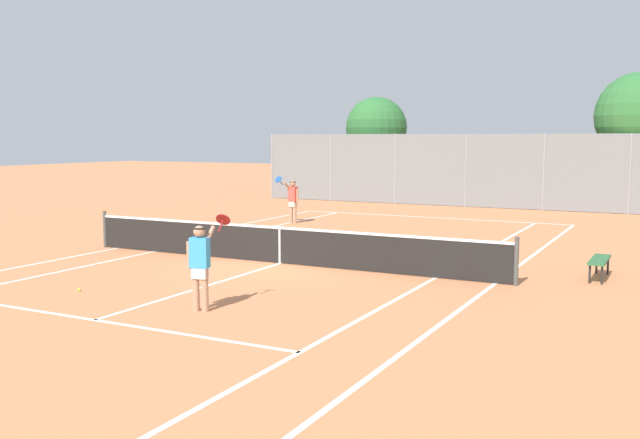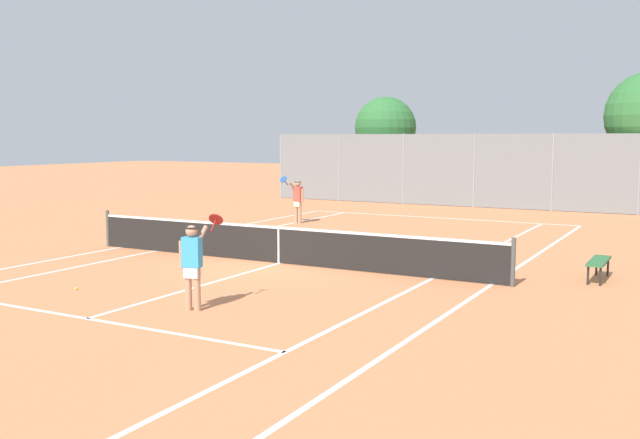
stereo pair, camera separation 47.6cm
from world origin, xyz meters
name	(u,v)px [view 2 (the right image)]	position (x,y,z in m)	size (l,w,h in m)	color
ground_plane	(279,263)	(0.00, 0.00, 0.00)	(120.00, 120.00, 0.00)	#CC7A4C
court_line_markings	(279,263)	(0.00, 0.00, 0.00)	(11.10, 23.90, 0.01)	white
tennis_net	(279,244)	(0.00, 0.00, 0.51)	(12.00, 0.10, 1.07)	#474C47
player_near_side	(193,261)	(1.26, -4.99, 0.93)	(0.55, 0.83, 1.77)	tan
player_far_left	(298,199)	(-3.99, 7.68, 0.93)	(0.77, 0.71, 1.77)	tan
loose_tennis_ball_0	(216,241)	(-3.63, 2.14, 0.03)	(0.07, 0.07, 0.07)	#D1DB33
loose_tennis_ball_1	(391,260)	(2.38, 1.74, 0.03)	(0.07, 0.07, 0.07)	#D1DB33
loose_tennis_ball_3	(76,289)	(-2.04, -4.79, 0.03)	(0.07, 0.07, 0.07)	#D1DB33
loose_tennis_ball_4	(514,243)	(4.48, 6.18, 0.03)	(0.07, 0.07, 0.07)	#D1DB33
courtside_bench	(599,262)	(7.47, 1.64, 0.41)	(0.36, 1.50, 0.47)	#2D6638
back_fence	(474,171)	(0.00, 16.88, 1.70)	(21.02, 0.08, 3.39)	gray
tree_behind_left	(385,130)	(-5.73, 19.78, 3.60)	(3.26, 3.26, 5.35)	brown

